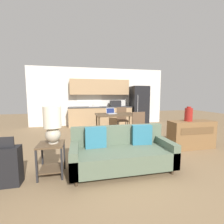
% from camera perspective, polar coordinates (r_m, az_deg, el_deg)
% --- Properties ---
extents(ground_plane, '(20.00, 20.00, 0.00)m').
position_cam_1_polar(ground_plane, '(3.09, 7.23, -20.93)').
color(ground_plane, '#7F6647').
extents(wall_back, '(6.40, 0.07, 2.70)m').
position_cam_1_polar(wall_back, '(7.28, -4.83, 5.83)').
color(wall_back, silver).
rests_on(wall_back, ground_plane).
extents(kitchen_counter, '(2.90, 0.65, 2.15)m').
position_cam_1_polar(kitchen_counter, '(7.00, -4.32, 1.64)').
color(kitchen_counter, tan).
rests_on(kitchen_counter, ground_plane).
extents(refrigerator, '(0.76, 0.77, 1.85)m').
position_cam_1_polar(refrigerator, '(7.37, 10.29, 2.43)').
color(refrigerator, black).
rests_on(refrigerator, ground_plane).
extents(dining_table, '(1.36, 0.85, 0.78)m').
position_cam_1_polar(dining_table, '(5.15, 1.42, -1.57)').
color(dining_table, brown).
rests_on(dining_table, ground_plane).
extents(couch, '(1.89, 0.80, 0.81)m').
position_cam_1_polar(couch, '(2.99, 3.50, -14.97)').
color(couch, '#3D2D1E').
rests_on(couch, ground_plane).
extents(side_table, '(0.43, 0.43, 0.58)m').
position_cam_1_polar(side_table, '(2.93, -22.11, -14.69)').
color(side_table, brown).
rests_on(side_table, ground_plane).
extents(table_lamp, '(0.30, 0.30, 0.65)m').
position_cam_1_polar(table_lamp, '(2.80, -21.71, -4.06)').
color(table_lamp, '#B2A893').
rests_on(table_lamp, side_table).
extents(credenza, '(1.21, 0.44, 0.74)m').
position_cam_1_polar(credenza, '(4.60, 27.91, -7.55)').
color(credenza, brown).
rests_on(credenza, ground_plane).
extents(vase, '(0.20, 0.20, 0.39)m').
position_cam_1_polar(vase, '(4.45, 27.13, -0.80)').
color(vase, maroon).
rests_on(vase, credenza).
extents(dining_chair_far_right, '(0.46, 0.46, 0.94)m').
position_cam_1_polar(dining_chair_far_right, '(6.03, 3.81, -2.31)').
color(dining_chair_far_right, brown).
rests_on(dining_chair_far_right, ground_plane).
extents(dining_chair_near_right, '(0.46, 0.46, 0.94)m').
position_cam_1_polar(dining_chair_near_right, '(4.53, 9.35, -5.26)').
color(dining_chair_near_right, brown).
rests_on(dining_chair_near_right, ground_plane).
extents(laptop, '(0.37, 0.32, 0.20)m').
position_cam_1_polar(laptop, '(5.24, -0.36, -0.09)').
color(laptop, '#B7BABC').
rests_on(laptop, dining_table).
extents(suitcase, '(0.37, 0.22, 0.78)m').
position_cam_1_polar(suitcase, '(2.97, -34.89, -16.50)').
color(suitcase, black).
rests_on(suitcase, ground_plane).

